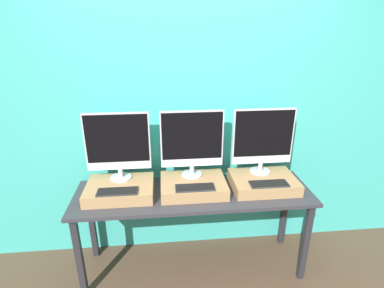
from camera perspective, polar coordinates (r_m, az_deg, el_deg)
wall_back at (r=2.69m, az=-0.51°, el=4.23°), size 8.00×0.04×2.60m
workbench at (r=2.61m, az=0.29°, el=-10.72°), size 1.99×0.59×0.80m
wooden_riser_left at (r=2.57m, az=-13.53°, el=-8.37°), size 0.55×0.41×0.10m
monitor_left at (r=2.51m, az=-13.96°, el=-0.04°), size 0.53×0.18×0.58m
keyboard_left at (r=2.43m, az=-14.02°, el=-8.77°), size 0.32×0.12×0.01m
wooden_riser_center at (r=2.56m, az=0.24°, el=-7.91°), size 0.55×0.41×0.10m
monitor_center at (r=2.50m, az=0.00°, el=0.47°), size 0.53×0.18×0.58m
keyboard_center at (r=2.41m, az=0.57°, el=-8.30°), size 0.32×0.12×0.01m
wooden_riser_right at (r=2.68m, az=13.40°, el=-7.06°), size 0.55×0.41×0.10m
monitor_right at (r=2.62m, az=13.36°, el=0.94°), size 0.53×0.18×0.58m
keyboard_right at (r=2.55m, az=14.44°, el=-7.36°), size 0.32×0.12×0.01m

